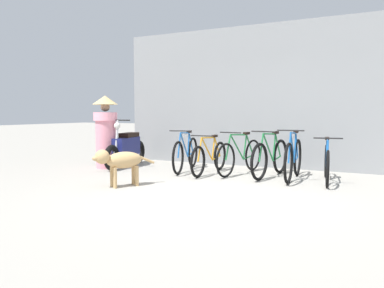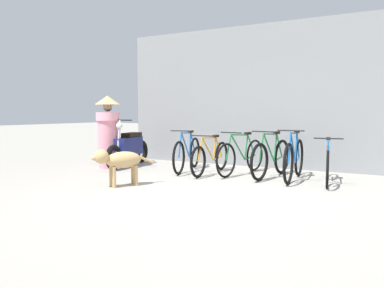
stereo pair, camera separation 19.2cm
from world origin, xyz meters
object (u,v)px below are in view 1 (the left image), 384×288
bicycle_0 (186,154)px  stray_dog (120,161)px  bicycle_5 (327,163)px  bicycle_1 (210,157)px  bicycle_3 (270,158)px  person_in_robes (106,129)px  bicycle_4 (293,159)px  bicycle_2 (240,156)px  motorcycle (126,148)px

bicycle_0 → stray_dog: bicycle_0 is taller
bicycle_5 → stray_dog: (-2.98, -1.96, 0.10)m
bicycle_1 → bicycle_3: bicycle_3 is taller
bicycle_3 → stray_dog: bicycle_3 is taller
bicycle_1 → person_in_robes: size_ratio=1.07×
bicycle_4 → bicycle_2: bearing=-100.4°
bicycle_1 → bicycle_2: (0.56, 0.23, 0.03)m
bicycle_1 → bicycle_4: size_ratio=1.01×
bicycle_3 → bicycle_2: bearing=-87.6°
bicycle_4 → bicycle_5: bearing=87.2°
bicycle_5 → person_in_robes: size_ratio=1.03×
stray_dog → bicycle_0: bearing=-153.5°
bicycle_0 → bicycle_4: (2.23, -0.05, 0.02)m
bicycle_4 → stray_dog: bearing=-52.5°
bicycle_3 → bicycle_4: (0.45, -0.10, 0.02)m
bicycle_1 → bicycle_3: size_ratio=1.01×
bicycle_5 → stray_dog: 3.57m
bicycle_4 → stray_dog: 3.11m
person_in_robes → bicycle_0: bearing=-161.4°
bicycle_0 → bicycle_3: 1.79m
bicycle_2 → bicycle_5: bicycle_2 is taller
motorcycle → bicycle_2: bearing=84.2°
bicycle_4 → stray_dog: bicycle_4 is taller
bicycle_1 → bicycle_3: (1.19, 0.17, 0.04)m
bicycle_0 → bicycle_5: size_ratio=1.05×
motorcycle → stray_dog: (1.34, -1.97, 0.02)m
bicycle_4 → bicycle_5: size_ratio=1.03×
bicycle_2 → stray_dog: bearing=-21.7°
bicycle_0 → bicycle_4: bicycle_4 is taller
bicycle_3 → bicycle_5: 1.03m
motorcycle → bicycle_1: bearing=78.8°
bicycle_4 → person_in_robes: (-3.99, -0.40, 0.48)m
bicycle_2 → bicycle_4: (1.07, -0.16, 0.02)m
motorcycle → bicycle_3: bearing=82.5°
bicycle_3 → bicycle_4: bicycle_4 is taller
bicycle_1 → bicycle_2: size_ratio=0.98×
motorcycle → person_in_robes: (-0.25, -0.40, 0.44)m
bicycle_0 → motorcycle: motorcycle is taller
bicycle_3 → motorcycle: motorcycle is taller
bicycle_3 → bicycle_5: size_ratio=1.03×
stray_dog → bicycle_3: bearing=168.0°
bicycle_2 → bicycle_1: bearing=-57.2°
person_in_robes → bicycle_5: bearing=-170.9°
bicycle_5 → person_in_robes: bearing=-93.2°
bicycle_5 → stray_dog: size_ratio=1.70×
motorcycle → person_in_robes: 0.64m
bicycle_5 → bicycle_0: bearing=-99.3°
bicycle_4 → person_in_robes: bearing=-86.2°
bicycle_1 → bicycle_5: bearing=91.6°
bicycle_1 → bicycle_4: 1.64m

